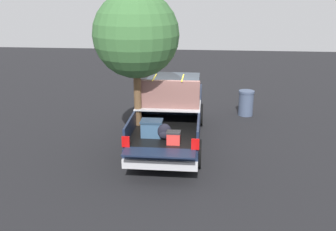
% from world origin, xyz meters
% --- Properties ---
extents(ground_plane, '(40.00, 40.00, 0.00)m').
position_xyz_m(ground_plane, '(0.00, 0.00, 0.00)').
color(ground_plane, black).
extents(pickup_truck, '(6.05, 2.06, 2.23)m').
position_xyz_m(pickup_truck, '(0.36, 0.00, 0.95)').
color(pickup_truck, '#162138').
rests_on(pickup_truck, ground_plane).
extents(tree_background, '(2.40, 2.40, 4.71)m').
position_xyz_m(tree_background, '(-0.89, 0.86, 3.49)').
color(tree_background, brown).
rests_on(tree_background, ground_plane).
extents(trash_can, '(0.60, 0.60, 0.98)m').
position_xyz_m(trash_can, '(3.11, -2.68, 0.50)').
color(trash_can, '#3F4C66').
rests_on(trash_can, ground_plane).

